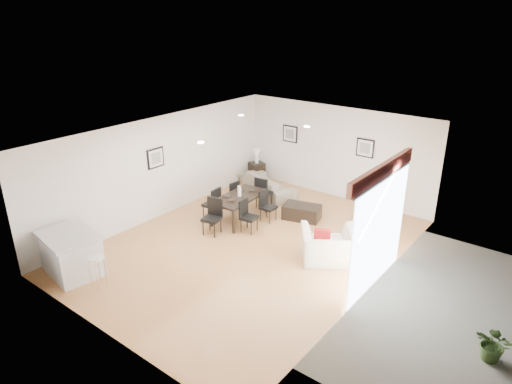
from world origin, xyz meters
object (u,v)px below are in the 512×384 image
Objects in this scene: armchair at (328,246)px; side_table at (257,171)px; dining_chair_wnear at (214,202)px; dining_chair_enear at (247,214)px; dining_table at (240,198)px; bar_stool at (96,261)px; dining_chair_head at (213,214)px; dining_chair_foot at (263,191)px; dining_chair_wfar at (233,194)px; coffee_table at (302,212)px; dining_chair_efar at (266,204)px; kitchen_island at (72,253)px; sofa at (269,185)px.

side_table is at bearing -71.89° from armchair.
dining_chair_enear is at bearing 82.64° from dining_chair_wnear.
armchair is at bearing -13.21° from dining_table.
dining_chair_head is at bearing 86.93° from bar_stool.
dining_chair_foot is at bearing 85.39° from dining_table.
dining_chair_foot is (0.58, 0.60, 0.04)m from dining_chair_wfar.
coffee_table is 3.23m from side_table.
side_table is at bearing -54.83° from dining_chair_foot.
dining_chair_wfar is 1.15m from dining_chair_efar.
dining_chair_wfar is at bearing -50.39° from armchair.
dining_chair_wnear reaches higher than armchair.
dining_chair_wnear is 1.51m from dining_chair_foot.
dining_chair_wnear is 0.61× the size of kitchen_island.
dining_chair_foot reaches higher than armchair.
dining_chair_head is 2.45m from coffee_table.
sofa is 1.10m from dining_chair_foot.
dining_chair_head is (0.56, -1.39, 0.05)m from dining_chair_wfar.
dining_chair_efar is at bearing -152.80° from coffee_table.
dining_chair_wnear is 0.79m from dining_chair_wfar.
bar_stool is (0.90, 0.00, 0.13)m from kitchen_island.
dining_chair_efar is at bearing 79.06° from kitchen_island.
dining_chair_wnear is at bearing 123.28° from dining_chair_efar.
kitchen_island is (-4.03, -3.73, 0.08)m from armchair.
dining_chair_wfar is at bearing -175.97° from coffee_table.
kitchen_island is 2.08× the size of bar_stool.
dining_chair_wnear is 0.97× the size of dining_chair_foot.
coffee_table is at bearing 74.40° from bar_stool.
dining_chair_foot is 1.31m from coffee_table.
dining_chair_efar is 3.10m from side_table.
dining_chair_enear is at bearing 178.43° from dining_chair_efar.
dining_chair_efar reaches higher than coffee_table.
dining_chair_efar is (-2.36, 0.87, 0.09)m from armchair.
armchair is at bearing -111.86° from dining_chair_efar.
bar_stool is (0.28, -6.16, 0.31)m from sofa.
sofa is at bearing -71.98° from armchair.
dining_chair_efar is 0.82m from dining_chair_foot.
dining_chair_foot is at bearing 76.32° from dining_chair_head.
dining_chair_foot is at bearing 14.33° from dining_chair_enear.
dining_chair_efar is 0.91× the size of dining_chair_head.
kitchen_island is at bearing 180.00° from bar_stool.
dining_table is at bearing 87.42° from bar_stool.
sofa reaches higher than coffee_table.
dining_chair_enear is 0.88× the size of coffee_table.
dining_chair_wfar is at bearing 173.82° from dining_chair_wnear.
dining_chair_foot reaches higher than bar_stool.
dining_chair_head is (-0.02, -1.00, -0.09)m from dining_table.
sofa is at bearing 137.17° from coffee_table.
dining_chair_enear is (0.57, -0.41, -0.13)m from dining_table.
side_table is (-0.94, 2.29, -0.17)m from dining_chair_wfar.
dining_chair_enear is 4.14m from kitchen_island.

